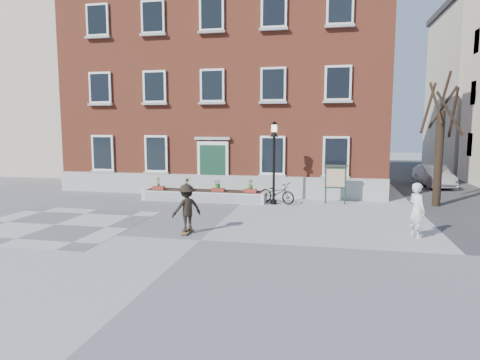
% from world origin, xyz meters
% --- Properties ---
extents(ground, '(100.00, 100.00, 0.00)m').
position_xyz_m(ground, '(0.00, 0.00, 0.00)').
color(ground, gray).
rests_on(ground, ground).
extents(checker_patch, '(6.00, 6.00, 0.01)m').
position_xyz_m(checker_patch, '(-6.00, 1.00, 0.01)').
color(checker_patch, '#5A5A5D').
rests_on(checker_patch, ground).
extents(distant_building, '(10.00, 12.00, 13.00)m').
position_xyz_m(distant_building, '(-18.00, 20.00, 6.50)').
color(distant_building, '#BFB19A').
rests_on(distant_building, ground).
extents(bicycle, '(2.01, 1.41, 1.00)m').
position_xyz_m(bicycle, '(1.65, 7.22, 0.50)').
color(bicycle, black).
rests_on(bicycle, ground).
extents(parked_car, '(1.86, 4.13, 1.32)m').
position_xyz_m(parked_car, '(10.37, 14.73, 0.66)').
color(parked_car, '#BABDBF').
rests_on(parked_car, ground).
extents(bystander, '(0.71, 0.81, 1.85)m').
position_xyz_m(bystander, '(6.95, 1.77, 0.93)').
color(bystander, silver).
rests_on(bystander, ground).
extents(brick_building, '(18.40, 10.85, 12.60)m').
position_xyz_m(brick_building, '(-2.00, 13.98, 6.30)').
color(brick_building, '#984229').
rests_on(brick_building, ground).
extents(planter_assembly, '(6.20, 1.12, 1.15)m').
position_xyz_m(planter_assembly, '(-1.99, 7.18, 0.31)').
color(planter_assembly, silver).
rests_on(planter_assembly, ground).
extents(bare_tree, '(1.83, 1.83, 6.16)m').
position_xyz_m(bare_tree, '(9.01, 8.01, 2.79)').
color(bare_tree, black).
rests_on(bare_tree, ground).
extents(lamp_post, '(0.40, 0.40, 3.93)m').
position_xyz_m(lamp_post, '(1.52, 6.96, 2.54)').
color(lamp_post, black).
rests_on(lamp_post, ground).
extents(notice_board, '(1.10, 0.16, 1.87)m').
position_xyz_m(notice_board, '(4.39, 7.66, 1.26)').
color(notice_board, '#1B3725').
rests_on(notice_board, ground).
extents(skateboarder, '(1.19, 1.17, 1.72)m').
position_xyz_m(skateboarder, '(-0.71, 0.78, 0.89)').
color(skateboarder, brown).
rests_on(skateboarder, ground).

